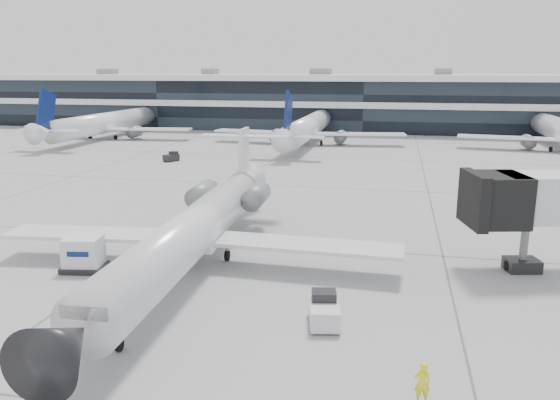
% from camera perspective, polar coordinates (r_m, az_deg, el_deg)
% --- Properties ---
extents(ground, '(220.00, 220.00, 0.00)m').
position_cam_1_polar(ground, '(38.36, 1.57, -4.86)').
color(ground, gray).
rests_on(ground, ground).
extents(terminal, '(170.00, 22.00, 10.00)m').
position_cam_1_polar(terminal, '(118.22, 9.03, 9.82)').
color(terminal, black).
rests_on(terminal, ground).
extents(bg_jet_left, '(32.00, 40.00, 9.60)m').
position_cam_1_polar(bg_jet_left, '(105.16, -17.47, 6.21)').
color(bg_jet_left, white).
rests_on(bg_jet_left, ground).
extents(bg_jet_center, '(32.00, 40.00, 9.60)m').
position_cam_1_polar(bg_jet_center, '(92.78, 2.97, 5.93)').
color(bg_jet_center, white).
rests_on(bg_jet_center, ground).
extents(regional_jet, '(25.49, 31.77, 7.34)m').
position_cam_1_polar(regional_jet, '(34.32, -8.70, -2.85)').
color(regional_jet, silver).
rests_on(regional_jet, ground).
extents(ramp_worker, '(0.67, 0.50, 1.66)m').
position_cam_1_polar(ramp_worker, '(21.77, 14.63, -17.99)').
color(ramp_worker, yellow).
rests_on(ramp_worker, ground).
extents(baggage_tug, '(1.83, 2.60, 1.51)m').
position_cam_1_polar(baggage_tug, '(26.99, 4.64, -11.48)').
color(baggage_tug, silver).
rests_on(baggage_tug, ground).
extents(cargo_uld, '(2.81, 2.27, 2.07)m').
position_cam_1_polar(cargo_uld, '(35.65, -19.84, -5.36)').
color(cargo_uld, black).
rests_on(cargo_uld, ground).
extents(traffic_cone, '(0.54, 0.54, 0.63)m').
position_cam_1_polar(traffic_cone, '(45.61, -6.60, -1.59)').
color(traffic_cone, '#E95E0C').
rests_on(traffic_cone, ground).
extents(far_tug, '(1.95, 2.36, 1.30)m').
position_cam_1_polar(far_tug, '(75.67, -11.27, 4.44)').
color(far_tug, black).
rests_on(far_tug, ground).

